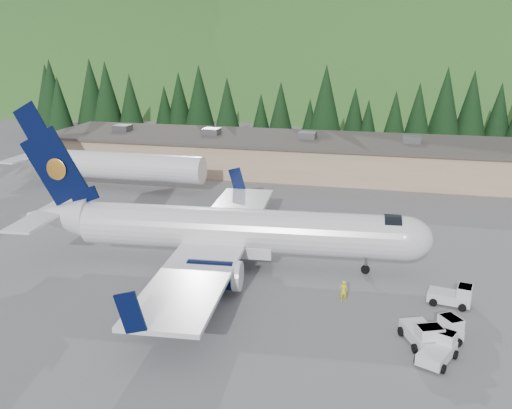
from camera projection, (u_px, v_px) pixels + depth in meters
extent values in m
plane|color=slate|center=(240.00, 266.00, 50.83)|extent=(600.00, 600.00, 0.00)
cylinder|color=white|center=(240.00, 230.00, 49.88)|extent=(28.21, 6.10, 3.76)
ellipsoid|color=white|center=(404.00, 238.00, 47.77)|extent=(5.19, 4.16, 3.76)
cylinder|color=black|center=(392.00, 233.00, 47.79)|extent=(1.66, 3.21, 3.10)
cone|color=white|center=(58.00, 216.00, 52.32)|extent=(6.29, 4.25, 3.76)
cube|color=white|center=(229.00, 246.00, 50.47)|extent=(8.24, 3.86, 1.00)
cube|color=white|center=(218.00, 239.00, 50.46)|extent=(8.34, 34.34, 0.35)
cube|color=black|center=(237.00, 179.00, 66.43)|extent=(2.03, 0.32, 2.87)
cube|color=black|center=(130.00, 313.00, 34.21)|extent=(2.03, 0.32, 2.87)
cylinder|color=black|center=(241.00, 228.00, 56.04)|extent=(4.38, 2.64, 2.30)
cylinder|color=white|center=(260.00, 229.00, 55.76)|extent=(0.80, 2.48, 2.44)
cube|color=white|center=(241.00, 223.00, 55.89)|extent=(2.21, 0.43, 0.90)
cylinder|color=black|center=(214.00, 275.00, 45.05)|extent=(4.38, 2.64, 2.30)
cylinder|color=white|center=(237.00, 276.00, 44.77)|extent=(0.80, 2.48, 2.44)
cube|color=white|center=(214.00, 268.00, 44.90)|extent=(2.21, 0.43, 0.90)
cube|color=black|center=(55.00, 167.00, 50.97)|extent=(6.19, 0.82, 7.34)
ellipsoid|color=gold|center=(58.00, 168.00, 51.19)|extent=(1.99, 0.35, 1.98)
ellipsoid|color=gold|center=(56.00, 169.00, 50.81)|extent=(1.99, 0.35, 1.98)
cube|color=black|center=(85.00, 196.00, 51.31)|extent=(2.77, 0.48, 1.98)
cube|color=white|center=(52.00, 211.00, 52.26)|extent=(3.64, 12.67, 0.22)
cylinder|color=slate|center=(366.00, 264.00, 48.93)|extent=(0.22, 0.22, 1.80)
cylinder|color=black|center=(365.00, 269.00, 49.07)|extent=(0.78, 0.34, 0.76)
cylinder|color=slate|center=(214.00, 243.00, 53.56)|extent=(0.26, 0.26, 2.00)
cylinder|color=black|center=(218.00, 248.00, 53.63)|extent=(1.13, 0.44, 1.10)
cylinder|color=black|center=(210.00, 247.00, 53.75)|extent=(1.13, 0.44, 1.10)
cylinder|color=slate|center=(199.00, 265.00, 48.45)|extent=(0.26, 0.26, 2.00)
cylinder|color=black|center=(204.00, 270.00, 48.51)|extent=(1.13, 0.44, 1.10)
cylinder|color=black|center=(195.00, 269.00, 48.63)|extent=(1.13, 0.44, 1.10)
cylinder|color=white|center=(124.00, 166.00, 75.48)|extent=(22.00, 3.60, 3.60)
cone|color=white|center=(31.00, 159.00, 78.64)|extent=(5.00, 3.60, 3.60)
cube|color=black|center=(34.00, 126.00, 77.11)|extent=(5.82, 0.28, 6.89)
cube|color=white|center=(30.00, 155.00, 78.47)|extent=(2.40, 11.00, 0.20)
cube|color=silver|center=(436.00, 335.00, 37.80)|extent=(3.57, 3.15, 0.75)
cube|color=silver|center=(451.00, 324.00, 37.97)|extent=(1.73, 1.85, 0.97)
cube|color=black|center=(451.00, 318.00, 37.85)|extent=(1.59, 1.70, 0.11)
cylinder|color=black|center=(441.00, 330.00, 39.01)|extent=(0.63, 0.53, 0.60)
cylinder|color=black|center=(458.00, 343.00, 37.46)|extent=(0.63, 0.53, 0.60)
cylinder|color=black|center=(415.00, 336.00, 38.29)|extent=(0.63, 0.53, 0.60)
cylinder|color=black|center=(431.00, 349.00, 36.75)|extent=(0.63, 0.53, 0.60)
cube|color=silver|center=(449.00, 297.00, 43.39)|extent=(3.39, 2.14, 0.73)
cube|color=silver|center=(465.00, 292.00, 42.79)|extent=(1.31, 1.64, 0.94)
cube|color=black|center=(465.00, 287.00, 42.67)|extent=(1.18, 1.52, 0.10)
cylinder|color=black|center=(465.00, 299.00, 43.78)|extent=(0.62, 0.34, 0.59)
cylinder|color=black|center=(462.00, 308.00, 42.31)|extent=(0.62, 0.34, 0.59)
cylinder|color=black|center=(436.00, 294.00, 44.62)|extent=(0.62, 0.34, 0.59)
cylinder|color=black|center=(433.00, 302.00, 43.15)|extent=(0.62, 0.34, 0.59)
cube|color=silver|center=(437.00, 353.00, 35.68)|extent=(2.70, 3.46, 0.72)
cube|color=silver|center=(444.00, 338.00, 36.28)|extent=(1.75, 1.54, 0.93)
cube|color=black|center=(444.00, 332.00, 36.17)|extent=(1.61, 1.40, 0.10)
cylinder|color=black|center=(430.00, 346.00, 37.03)|extent=(0.45, 0.62, 0.58)
cylinder|color=black|center=(455.00, 355.00, 36.05)|extent=(0.45, 0.62, 0.58)
cylinder|color=black|center=(417.00, 360.00, 35.47)|extent=(0.45, 0.62, 0.58)
cylinder|color=black|center=(443.00, 369.00, 34.49)|extent=(0.45, 0.62, 0.58)
cube|color=tan|center=(274.00, 155.00, 86.71)|extent=(70.00, 16.00, 4.80)
cube|color=#47423D|center=(275.00, 138.00, 85.99)|extent=(71.00, 17.00, 0.40)
cube|color=slate|center=(123.00, 128.00, 91.55)|extent=(2.50, 2.50, 1.00)
cube|color=slate|center=(211.00, 132.00, 88.10)|extent=(2.50, 2.50, 1.00)
cube|color=slate|center=(307.00, 135.00, 84.66)|extent=(2.50, 2.50, 1.00)
cube|color=slate|center=(412.00, 140.00, 81.21)|extent=(2.50, 2.50, 1.00)
cube|color=silver|center=(421.00, 335.00, 37.83)|extent=(2.89, 3.78, 0.79)
cube|color=silver|center=(430.00, 334.00, 36.57)|extent=(1.90, 1.66, 1.02)
cube|color=black|center=(430.00, 328.00, 36.44)|extent=(1.75, 1.51, 0.11)
cylinder|color=black|center=(441.00, 346.00, 36.99)|extent=(0.48, 0.68, 0.63)
cylinder|color=black|center=(415.00, 349.00, 36.70)|extent=(0.48, 0.68, 0.63)
cylinder|color=black|center=(426.00, 329.00, 39.13)|extent=(0.48, 0.68, 0.63)
cylinder|color=black|center=(401.00, 331.00, 38.84)|extent=(0.48, 0.68, 0.63)
imported|color=yellow|center=(343.00, 291.00, 43.80)|extent=(0.67, 0.48, 1.72)
cone|color=black|center=(47.00, 93.00, 121.88)|extent=(6.00, 6.00, 12.26)
cone|color=black|center=(52.00, 92.00, 115.68)|extent=(6.51, 6.51, 13.32)
cone|color=black|center=(59.00, 103.00, 113.02)|extent=(5.15, 5.15, 10.54)
cone|color=black|center=(91.00, 92.00, 114.79)|extent=(6.58, 6.58, 13.46)
cone|color=black|center=(107.00, 95.00, 110.39)|extent=(6.44, 6.44, 13.16)
cone|color=black|center=(131.00, 103.00, 110.11)|extent=(5.44, 5.44, 11.12)
cone|color=black|center=(165.00, 107.00, 115.50)|extent=(4.36, 4.36, 8.92)
cone|color=black|center=(179.00, 100.00, 115.59)|extent=(5.46, 5.46, 11.17)
cone|color=black|center=(199.00, 97.00, 112.85)|extent=(6.11, 6.11, 12.50)
cone|color=black|center=(225.00, 113.00, 114.89)|extent=(3.63, 3.63, 7.43)
cone|color=black|center=(227.00, 107.00, 105.34)|extent=(5.30, 5.30, 10.84)
cone|color=black|center=(261.00, 116.00, 106.90)|extent=(4.02, 4.02, 8.23)
cone|color=black|center=(281.00, 109.00, 105.29)|extent=(4.99, 4.99, 10.22)
cone|color=black|center=(310.00, 118.00, 108.27)|extent=(3.59, 3.59, 7.34)
cone|color=black|center=(326.00, 102.00, 99.54)|extent=(6.37, 6.37, 13.03)
cone|color=black|center=(355.00, 113.00, 105.27)|extent=(4.56, 4.56, 9.32)
cone|color=black|center=(368.00, 120.00, 104.32)|extent=(3.69, 3.69, 7.55)
cone|color=black|center=(395.00, 117.00, 101.02)|extent=(4.47, 4.47, 9.15)
cone|color=black|center=(418.00, 111.00, 102.10)|extent=(5.03, 5.03, 10.29)
cone|color=black|center=(446.00, 102.00, 103.56)|extent=(6.15, 6.15, 12.58)
cone|color=black|center=(472.00, 103.00, 104.28)|extent=(5.88, 5.88, 12.02)
cone|color=black|center=(499.00, 110.00, 105.05)|extent=(4.96, 4.96, 10.15)
ellipsoid|color=#28531E|center=(147.00, 261.00, 251.00)|extent=(336.00, 240.00, 240.00)
ellipsoid|color=#28531E|center=(449.00, 284.00, 251.92)|extent=(420.00, 300.00, 300.00)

